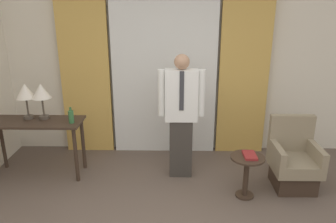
# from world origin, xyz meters

# --- Properties ---
(wall_back) EXTENTS (10.00, 0.06, 2.70)m
(wall_back) POSITION_xyz_m (0.00, 2.76, 1.35)
(wall_back) COLOR silver
(wall_back) RESTS_ON ground_plane
(curtain_sheer_center) EXTENTS (1.58, 0.06, 2.58)m
(curtain_sheer_center) POSITION_xyz_m (0.00, 2.63, 1.29)
(curtain_sheer_center) COLOR white
(curtain_sheer_center) RESTS_ON ground_plane
(curtain_drape_left) EXTENTS (0.74, 0.06, 2.58)m
(curtain_drape_left) POSITION_xyz_m (-1.20, 2.63, 1.29)
(curtain_drape_left) COLOR gold
(curtain_drape_left) RESTS_ON ground_plane
(curtain_drape_right) EXTENTS (0.74, 0.06, 2.58)m
(curtain_drape_right) POSITION_xyz_m (1.20, 2.63, 1.29)
(curtain_drape_right) COLOR gold
(curtain_drape_right) RESTS_ON ground_plane
(desk) EXTENTS (1.28, 0.49, 0.79)m
(desk) POSITION_xyz_m (-1.73, 1.83, 0.66)
(desk) COLOR #38281E
(desk) RESTS_ON ground_plane
(table_lamp_left) EXTENTS (0.25, 0.25, 0.49)m
(table_lamp_left) POSITION_xyz_m (-1.83, 1.92, 1.16)
(table_lamp_left) COLOR #4C4238
(table_lamp_left) RESTS_ON desk
(table_lamp_right) EXTENTS (0.25, 0.25, 0.49)m
(table_lamp_right) POSITION_xyz_m (-1.62, 1.92, 1.16)
(table_lamp_right) COLOR #4C4238
(table_lamp_right) RESTS_ON desk
(bottle_near_edge) EXTENTS (0.07, 0.07, 0.21)m
(bottle_near_edge) POSITION_xyz_m (-1.20, 1.76, 0.88)
(bottle_near_edge) COLOR #336638
(bottle_near_edge) RESTS_ON desk
(person) EXTENTS (0.61, 0.20, 1.69)m
(person) POSITION_xyz_m (0.25, 1.84, 0.92)
(person) COLOR #38332D
(person) RESTS_ON ground_plane
(armchair) EXTENTS (0.57, 0.59, 0.91)m
(armchair) POSITION_xyz_m (1.70, 1.58, 0.33)
(armchair) COLOR #38281E
(armchair) RESTS_ON ground_plane
(side_table) EXTENTS (0.41, 0.41, 0.54)m
(side_table) POSITION_xyz_m (1.04, 1.31, 0.37)
(side_table) COLOR #38281E
(side_table) RESTS_ON ground_plane
(book) EXTENTS (0.15, 0.24, 0.03)m
(book) POSITION_xyz_m (1.06, 1.32, 0.56)
(book) COLOR maroon
(book) RESTS_ON side_table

